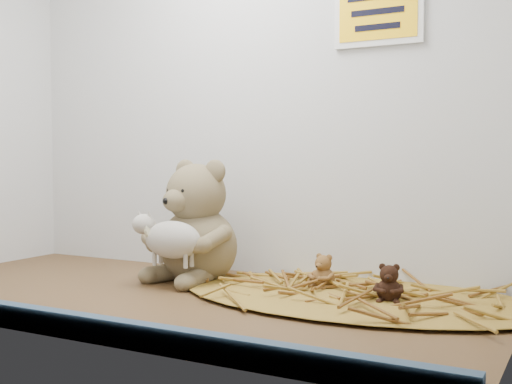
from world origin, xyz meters
The scene contains 8 objects.
alcove_shell centered at (0.00, 9.00, 45.00)cm, with size 120.40×60.20×90.40cm.
front_rail centered at (0.00, -28.80, 1.80)cm, with size 119.28×2.20×3.60cm, color #344A64.
straw_bed centered at (30.91, 13.82, 0.66)cm, with size 68.10×39.54×1.32cm, color brown.
main_teddy centered at (-4.15, 15.66, 12.77)cm, with size 20.59×21.73×25.53cm, color #887453, non-canonical shape.
toy_lamb centered at (-4.15, 6.51, 9.72)cm, with size 16.11×9.83×10.41cm, color beige, non-canonical shape.
mini_teddy_tan centered at (23.68, 16.71, 4.59)cm, with size 5.27×5.56×6.54cm, color brown, non-canonical shape.
mini_teddy_brown centered at (38.14, 10.93, 4.62)cm, with size 5.32×5.62×6.60cm, color black, non-canonical shape.
wall_sign centered at (30.00, 29.40, 55.00)cm, with size 16.00×1.20×11.00cm, color #FAB80C.
Camera 1 is at (69.16, -96.83, 25.74)cm, focal length 45.00 mm.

